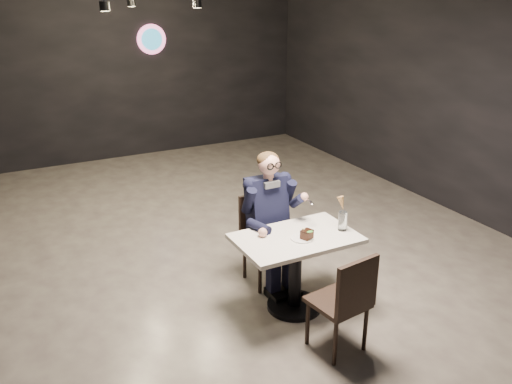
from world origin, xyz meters
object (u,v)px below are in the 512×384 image
main_table (295,273)px  chair_near (338,300)px  seated_man (267,218)px  sundae_glass (343,221)px  chair_far (267,241)px

main_table → chair_near: chair_near is taller
seated_man → sundae_glass: size_ratio=7.86×
main_table → chair_near: 0.68m
chair_near → sundae_glass: (0.45, 0.59, 0.38)m
main_table → seated_man: seated_man is taller
chair_far → main_table: bearing=-90.0°
main_table → chair_near: bearing=-90.0°
chair_far → seated_man: bearing=0.0°
main_table → sundae_glass: size_ratio=6.00×
chair_near → seated_man: seated_man is taller
seated_man → chair_near: bearing=-90.0°
main_table → sundae_glass: 0.65m
chair_near → sundae_glass: sundae_glass is taller
seated_man → sundae_glass: 0.78m
main_table → chair_far: chair_far is taller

